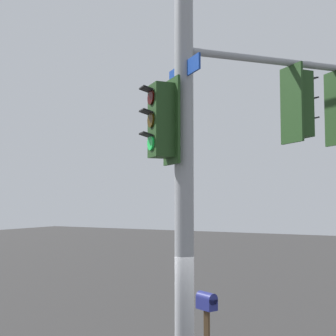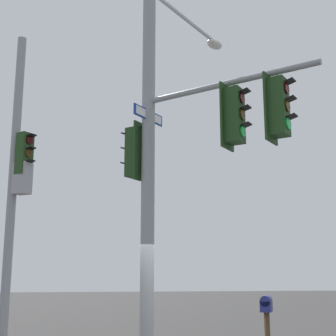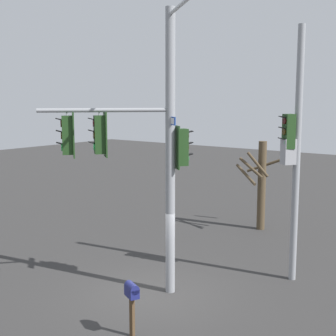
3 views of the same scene
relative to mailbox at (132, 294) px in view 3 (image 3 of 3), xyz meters
name	(u,v)px [view 3 (image 3 of 3)]	position (x,y,z in m)	size (l,w,h in m)	color
ground_plane	(152,293)	(1.27, -2.37, -1.11)	(80.00, 80.00, 0.00)	#323130
main_signal_pole_assembly	(150,140)	(1.22, -2.26, 3.64)	(5.28, 3.48, 8.56)	gray
secondary_pole_assembly	(294,151)	(-1.66, -5.98, 3.19)	(0.59, 0.70, 8.23)	gray
mailbox	(132,294)	(0.00, 0.00, 0.00)	(0.50, 0.41, 1.41)	#4C3823
bare_tree_behind_pole	(261,183)	(1.87, -11.00, 1.06)	(1.99, 2.40, 4.06)	#4B3D2A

